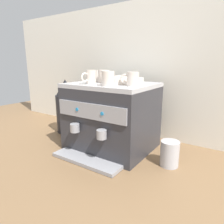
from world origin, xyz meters
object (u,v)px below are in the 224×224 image
Objects in this scene: ceramic_cup_2 at (108,78)px; ceramic_cup_3 at (132,79)px; ceramic_cup_4 at (90,77)px; milk_pitcher at (170,154)px; ceramic_bowl_1 at (117,81)px; espresso_machine at (112,116)px; ceramic_bowl_0 at (119,79)px; ceramic_bowl_2 at (134,80)px; ceramic_cup_0 at (98,76)px; ceramic_cup_1 at (104,76)px; coffee_grinder at (66,107)px.

ceramic_cup_3 is at bearing 30.99° from ceramic_cup_2.
ceramic_cup_4 is 0.65m from milk_pitcher.
espresso_machine is at bearing 154.27° from ceramic_bowl_1.
ceramic_cup_3 reaches higher than ceramic_bowl_0.
ceramic_cup_0 is at bearing -168.16° from ceramic_bowl_2.
ceramic_cup_1 reaches higher than ceramic_bowl_2.
ceramic_bowl_0 is at bearing 6.55° from coffee_grinder.
ceramic_cup_0 is 0.25× the size of coffee_grinder.
ceramic_bowl_0 is at bearing 116.06° from ceramic_bowl_1.
ceramic_cup_2 is 1.01× the size of ceramic_cup_4.
espresso_machine is 5.66× the size of ceramic_bowl_0.
ceramic_cup_1 is 0.20m from ceramic_bowl_2.
ceramic_cup_0 is at bearing -156.75° from ceramic_bowl_0.
milk_pitcher is (0.31, -0.14, -0.38)m from ceramic_bowl_2.
milk_pitcher is at bearing -1.16° from ceramic_bowl_1.
ceramic_bowl_1 is at bearing 162.50° from ceramic_cup_3.
espresso_machine reaches higher than coffee_grinder.
coffee_grinder is (-0.55, 0.09, -0.25)m from ceramic_bowl_1.
ceramic_cup_3 is (0.24, -0.06, -0.00)m from ceramic_cup_1.
ceramic_cup_4 is at bearing -69.40° from ceramic_cup_0.
ceramic_bowl_0 is 0.67× the size of milk_pitcher.
ceramic_cup_1 is 0.51m from coffee_grinder.
ceramic_cup_1 is at bearing -111.29° from ceramic_bowl_0.
ceramic_cup_4 reaches higher than milk_pitcher.
ceramic_bowl_2 is at bearing 155.04° from milk_pitcher.
ceramic_bowl_2 is (0.11, 0.11, 0.24)m from espresso_machine.
milk_pitcher is (0.50, 0.07, -0.41)m from ceramic_cup_4.
espresso_machine is 0.28m from ceramic_bowl_2.
espresso_machine is at bearing 159.85° from ceramic_cup_3.
ceramic_cup_2 is 0.97× the size of ceramic_cup_3.
ceramic_cup_2 is 0.87× the size of ceramic_bowl_2.
milk_pitcher is (0.90, -0.09, -0.14)m from coffee_grinder.
ceramic_bowl_0 is at bearing 23.25° from ceramic_cup_0.
ceramic_cup_4 is 0.51m from coffee_grinder.
ceramic_cup_4 reaches higher than ceramic_bowl_0.
ceramic_cup_2 is 0.81× the size of ceramic_bowl_1.
ceramic_cup_1 is at bearing -145.24° from ceramic_bowl_2.
ceramic_cup_0 is 0.15m from ceramic_bowl_0.
ceramic_cup_2 is (0.21, -0.19, 0.00)m from ceramic_cup_0.
ceramic_cup_4 is (0.06, -0.16, 0.00)m from ceramic_cup_0.
ceramic_cup_1 is at bearing -174.08° from espresso_machine.
ceramic_cup_0 reaches higher than ceramic_bowl_2.
coffee_grinder is 0.92m from milk_pitcher.
ceramic_cup_2 is at bearing -99.25° from ceramic_bowl_2.
ceramic_bowl_2 reaches higher than milk_pitcher.
ceramic_cup_4 is 0.24× the size of coffee_grinder.
ceramic_cup_2 reaches higher than ceramic_cup_3.
ceramic_cup_2 is at bearing -64.33° from espresso_machine.
ceramic_cup_1 is 0.62m from milk_pitcher.
espresso_machine is 5.13× the size of ceramic_cup_0.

